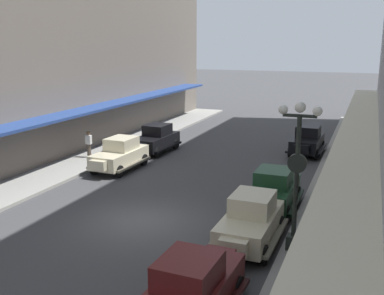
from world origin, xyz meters
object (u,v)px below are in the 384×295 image
Objects in this scene: pedestrian_0 at (89,144)px; parked_car_3 at (307,140)px; parked_car_4 at (156,138)px; parked_car_0 at (192,286)px; fire_hydrant at (105,153)px; lamp_post_with_clock at (297,171)px; parked_car_1 at (274,188)px; parked_car_5 at (120,154)px; parked_car_2 at (251,219)px; pedestrian_1 at (362,178)px.

parked_car_3 is at bearing 27.86° from pedestrian_0.
parked_car_0 is at bearing -61.06° from parked_car_4.
parked_car_0 is 5.24× the size of fire_hydrant.
parked_car_1 is at bearing 110.28° from lamp_post_with_clock.
pedestrian_0 is (-12.47, 4.18, 0.07)m from parked_car_1.
fire_hydrant is at bearing 147.36° from lamp_post_with_clock.
lamp_post_with_clock is 16.36m from pedestrian_0.
parked_car_1 is at bearing -19.91° from fire_hydrant.
lamp_post_with_clock is at bearing -69.72° from parked_car_1.
fire_hydrant is at bearing 146.67° from parked_car_5.
parked_car_2 is 14.66m from parked_car_3.
parked_car_3 is at bearing 89.85° from parked_car_2.
parked_car_3 is 15.07m from lamp_post_with_clock.
parked_car_3 is at bearing 89.08° from parked_car_0.
parked_car_3 is (0.32, 19.73, 0.00)m from parked_car_0.
parked_car_0 and parked_car_4 have the same top height.
lamp_post_with_clock is (1.57, -0.19, 2.04)m from parked_car_2.
parked_car_5 is at bearing 162.80° from parked_car_1.
parked_car_4 is 3.91m from fire_hydrant.
fire_hydrant is at bearing -149.21° from parked_car_3.
parked_car_4 is 4.51m from pedestrian_0.
parked_car_2 is (-0.06, -3.91, 0.00)m from parked_car_1.
parked_car_3 reaches higher than pedestrian_0.
parked_car_1 is (0.34, 8.97, 0.00)m from parked_car_0.
fire_hydrant is 1.31m from pedestrian_0.
parked_car_0 is 12.35m from pedestrian_1.
lamp_post_with_clock is at bearing -106.43° from pedestrian_1.
fire_hydrant is at bearing 129.88° from parked_car_0.
pedestrian_0 is (-2.93, 1.22, 0.07)m from parked_car_5.
parked_car_5 is at bearing -33.33° from fire_hydrant.
pedestrian_1 is at bearing -20.19° from parked_car_4.
parked_car_5 is 5.24× the size of fire_hydrant.
parked_car_0 is 1.00× the size of parked_car_3.
parked_car_3 is at bearing 90.11° from parked_car_1.
parked_car_5 is 13.07m from pedestrian_1.
fire_hydrant is (-1.70, 1.12, -0.38)m from parked_car_5.
parked_car_3 is 0.83× the size of lamp_post_with_clock.
pedestrian_0 is (-3.00, -3.36, 0.07)m from parked_car_4.
parked_car_3 is at bearing 18.79° from parked_car_4.
pedestrian_0 reaches higher than fire_hydrant.
parked_car_0 and parked_car_3 have the same top height.
parked_car_1 reaches higher than fire_hydrant.
fire_hydrant is 14.84m from pedestrian_1.
parked_car_0 is at bearing -93.16° from parked_car_2.
parked_car_4 is at bearing 141.48° from parked_car_1.
parked_car_3 is (0.04, 14.66, 0.00)m from parked_car_2.
lamp_post_with_clock is at bearing 69.19° from parked_car_0.
parked_car_0 is 15.06m from parked_car_5.
parked_car_3 is 14.08m from pedestrian_0.
parked_car_5 is (-9.51, -7.80, 0.00)m from parked_car_3.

